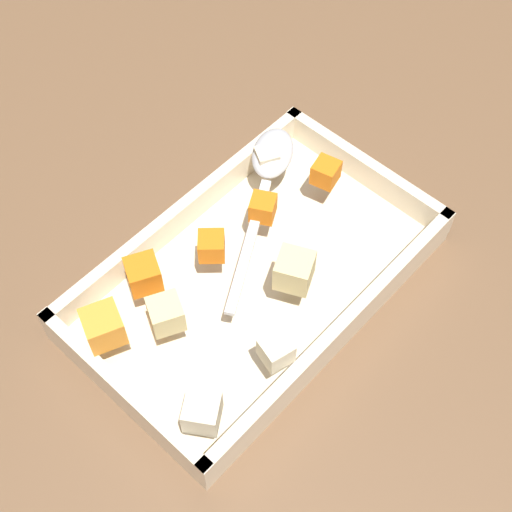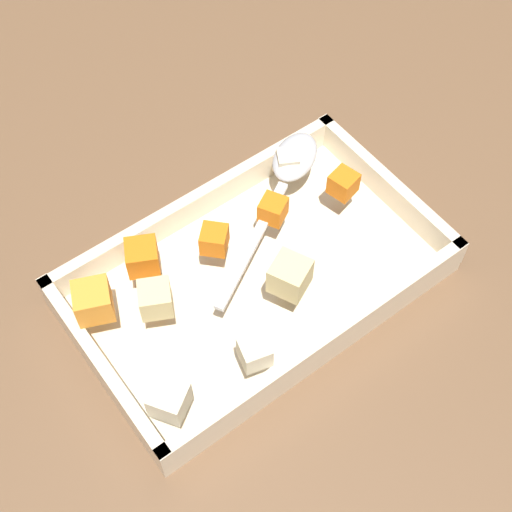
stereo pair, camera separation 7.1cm
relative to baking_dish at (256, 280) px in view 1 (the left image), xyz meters
name	(u,v)px [view 1 (the left image)]	position (x,y,z in m)	size (l,w,h in m)	color
ground_plane	(262,281)	(-0.01, 0.00, -0.01)	(4.00, 4.00, 0.00)	brown
baking_dish	(256,280)	(0.00, 0.00, 0.00)	(0.36, 0.22, 0.05)	beige
carrot_chunk_corner_se	(211,246)	(0.02, -0.04, 0.05)	(0.03, 0.03, 0.03)	orange
carrot_chunk_heap_top	(326,172)	(-0.12, -0.02, 0.05)	(0.02, 0.02, 0.02)	orange
carrot_chunk_back_center	(263,208)	(-0.05, -0.03, 0.05)	(0.02, 0.02, 0.02)	orange
carrot_chunk_far_right	(103,327)	(0.15, -0.05, 0.05)	(0.03, 0.03, 0.03)	orange
carrot_chunk_near_spoon	(143,274)	(0.09, -0.06, 0.05)	(0.03, 0.03, 0.03)	orange
potato_chunk_front_center	(276,351)	(0.06, 0.08, 0.05)	(0.03, 0.03, 0.03)	beige
potato_chunk_near_right	(267,159)	(-0.10, -0.07, 0.05)	(0.02, 0.02, 0.02)	beige
potato_chunk_mid_left	(294,270)	(-0.01, 0.04, 0.05)	(0.03, 0.03, 0.03)	#E0CC89
potato_chunk_center	(202,412)	(0.15, 0.07, 0.05)	(0.03, 0.03, 0.03)	beige
potato_chunk_corner_nw	(166,314)	(0.10, -0.02, 0.05)	(0.03, 0.03, 0.03)	#E0CC89
serving_spoon	(270,163)	(-0.10, -0.07, 0.04)	(0.21, 0.14, 0.02)	silver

